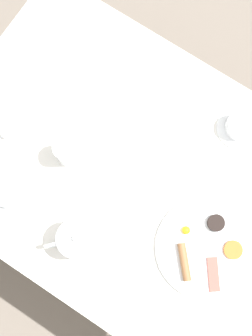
% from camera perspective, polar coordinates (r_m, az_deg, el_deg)
% --- Properties ---
extents(ground_plane, '(8.00, 8.00, 0.00)m').
position_cam_1_polar(ground_plane, '(2.19, -0.00, -3.83)').
color(ground_plane, '#70665B').
extents(table, '(0.87, 1.17, 0.75)m').
position_cam_1_polar(table, '(1.52, -0.00, -0.67)').
color(table, silver).
rests_on(table, ground_plane).
extents(breakfast_plate, '(0.30, 0.30, 0.04)m').
position_cam_1_polar(breakfast_plate, '(1.43, 9.65, -9.55)').
color(breakfast_plate, white).
rests_on(breakfast_plate, table).
extents(teapot_near, '(0.16, 0.15, 0.13)m').
position_cam_1_polar(teapot_near, '(1.38, -5.99, -8.65)').
color(teapot_near, white).
rests_on(teapot_near, table).
extents(teacup_with_saucer_left, '(0.14, 0.14, 0.06)m').
position_cam_1_polar(teacup_with_saucer_left, '(1.49, 13.74, 5.00)').
color(teacup_with_saucer_left, white).
rests_on(teacup_with_saucer_left, table).
extents(teacup_with_saucer_right, '(0.14, 0.14, 0.06)m').
position_cam_1_polar(teacup_with_saucer_right, '(1.45, -14.10, -3.02)').
color(teacup_with_saucer_right, white).
rests_on(teacup_with_saucer_right, table).
extents(water_glass_tall, '(0.07, 0.07, 0.11)m').
position_cam_1_polar(water_glass_tall, '(1.41, -7.27, 1.98)').
color(water_glass_tall, white).
rests_on(water_glass_tall, table).
extents(creamer_jug, '(0.08, 0.06, 0.06)m').
position_cam_1_polar(creamer_jug, '(1.49, -14.55, 4.71)').
color(creamer_jug, white).
rests_on(creamer_jug, table).
extents(fork_by_plate, '(0.04, 0.17, 0.00)m').
position_cam_1_polar(fork_by_plate, '(1.59, -4.97, 15.54)').
color(fork_by_plate, silver).
rests_on(fork_by_plate, table).
extents(knife_by_plate, '(0.21, 0.08, 0.00)m').
position_cam_1_polar(knife_by_plate, '(1.48, 2.01, 6.01)').
color(knife_by_plate, silver).
rests_on(knife_by_plate, table).
extents(spoon_for_tea, '(0.13, 0.13, 0.00)m').
position_cam_1_polar(spoon_for_tea, '(1.53, -7.67, 9.33)').
color(spoon_for_tea, silver).
rests_on(spoon_for_tea, table).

